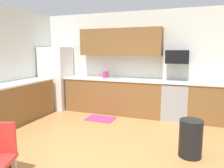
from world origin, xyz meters
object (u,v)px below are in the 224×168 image
(oven_range, at_px, (175,101))
(kettle, at_px, (105,75))
(microwave, at_px, (177,57))
(trash_bin, at_px, (191,138))
(refrigerator, at_px, (56,78))

(oven_range, relative_size, kettle, 4.55)
(oven_range, xyz_separation_m, kettle, (-1.86, 0.05, 0.56))
(oven_range, relative_size, microwave, 1.69)
(trash_bin, bearing_deg, microwave, 100.77)
(microwave, height_order, kettle, microwave)
(microwave, xyz_separation_m, trash_bin, (0.38, -2.02, -1.23))
(trash_bin, relative_size, kettle, 3.00)
(microwave, height_order, trash_bin, microwave)
(oven_range, bearing_deg, trash_bin, -78.68)
(microwave, relative_size, trash_bin, 0.90)
(refrigerator, height_order, kettle, refrigerator)
(refrigerator, height_order, trash_bin, refrigerator)
(refrigerator, bearing_deg, oven_range, 1.37)
(trash_bin, bearing_deg, oven_range, 101.32)
(microwave, bearing_deg, oven_range, -90.00)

